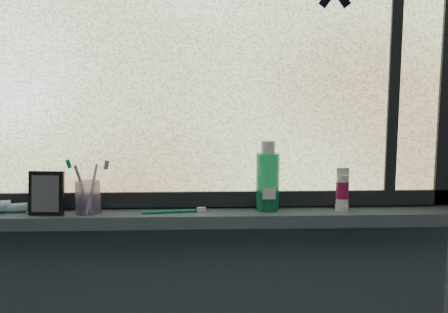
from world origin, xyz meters
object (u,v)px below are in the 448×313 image
vanity_mirror (46,193)px  mouthwash_bottle (268,176)px  toothbrush_cup (88,197)px  cream_tube (342,188)px

vanity_mirror → mouthwash_bottle: 0.69m
vanity_mirror → toothbrush_cup: bearing=10.3°
vanity_mirror → mouthwash_bottle: (0.69, 0.03, 0.04)m
cream_tube → toothbrush_cup: bearing=-179.9°
toothbrush_cup → mouthwash_bottle: bearing=1.9°
vanity_mirror → toothbrush_cup: (0.12, 0.01, -0.02)m
vanity_mirror → toothbrush_cup: size_ratio=1.34×
vanity_mirror → cream_tube: bearing=5.9°
toothbrush_cup → mouthwash_bottle: size_ratio=0.55×
mouthwash_bottle → cream_tube: (0.24, -0.02, -0.04)m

